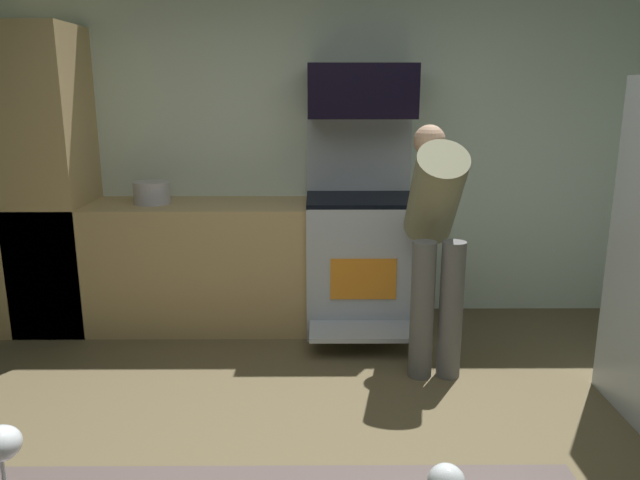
{
  "coord_description": "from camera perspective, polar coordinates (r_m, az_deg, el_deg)",
  "views": [
    {
      "loc": [
        0.0,
        -2.25,
        1.68
      ],
      "look_at": [
        0.02,
        0.3,
        1.05
      ],
      "focal_mm": 34.27,
      "sensor_mm": 36.0,
      "label": 1
    }
  ],
  "objects": [
    {
      "name": "cabinet_column",
      "position": [
        4.68,
        -24.4,
        4.92
      ],
      "size": [
        0.6,
        0.6,
        2.1
      ],
      "primitive_type": "cube",
      "color": "tan",
      "rests_on": "ground"
    },
    {
      "name": "oven_range",
      "position": [
        4.39,
        3.76,
        -1.64
      ],
      "size": [
        0.76,
        0.96,
        1.49
      ],
      "color": "#B2BAC8",
      "rests_on": "ground"
    },
    {
      "name": "microwave",
      "position": [
        4.32,
        3.92,
        13.7
      ],
      "size": [
        0.74,
        0.38,
        0.36
      ],
      "primitive_type": "cube",
      "color": "black",
      "rests_on": "oven_range"
    },
    {
      "name": "wine_glass_near",
      "position": [
        1.39,
        -27.74,
        -16.68
      ],
      "size": [
        0.08,
        0.08,
        0.15
      ],
      "color": "silver",
      "rests_on": "counter_island"
    },
    {
      "name": "person_cook",
      "position": [
        3.69,
        10.69,
        1.05
      ],
      "size": [
        0.31,
        0.67,
        1.47
      ],
      "color": "slate",
      "rests_on": "ground"
    },
    {
      "name": "stock_pot",
      "position": [
        4.44,
        -15.43,
        4.29
      ],
      "size": [
        0.25,
        0.25,
        0.15
      ],
      "primitive_type": "cylinder",
      "color": "silver",
      "rests_on": "lower_cabinet_run"
    },
    {
      "name": "wall_back",
      "position": [
        4.61,
        -0.36,
        9.16
      ],
      "size": [
        5.2,
        0.12,
        2.6
      ],
      "primitive_type": "cube",
      "color": "silver",
      "rests_on": "ground"
    },
    {
      "name": "lower_cabinet_run",
      "position": [
        4.5,
        -11.9,
        -2.29
      ],
      "size": [
        2.4,
        0.6,
        0.9
      ],
      "primitive_type": "cube",
      "color": "tan",
      "rests_on": "ground"
    }
  ]
}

